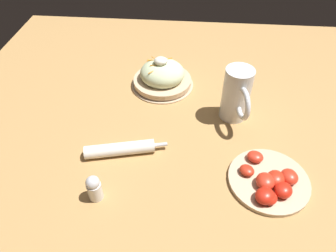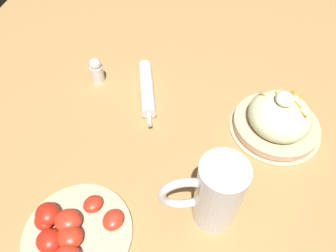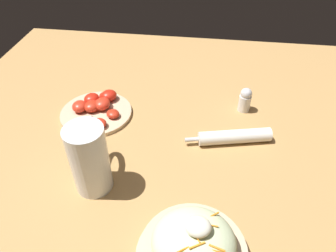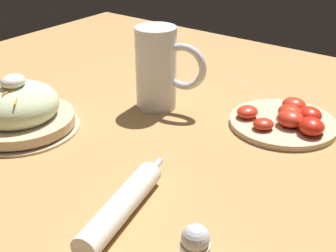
{
  "view_description": "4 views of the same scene",
  "coord_description": "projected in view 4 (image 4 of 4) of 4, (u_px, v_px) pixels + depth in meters",
  "views": [
    {
      "loc": [
        0.05,
        -0.65,
        0.64
      ],
      "look_at": [
        0.0,
        -0.06,
        0.06
      ],
      "focal_mm": 32.9,
      "sensor_mm": 36.0,
      "label": 1
    },
    {
      "loc": [
        0.43,
        0.02,
        0.55
      ],
      "look_at": [
        0.04,
        -0.03,
        0.08
      ],
      "focal_mm": 31.58,
      "sensor_mm": 36.0,
      "label": 2
    },
    {
      "loc": [
        -0.03,
        0.5,
        0.57
      ],
      "look_at": [
        0.04,
        -0.06,
        0.08
      ],
      "focal_mm": 33.69,
      "sensor_mm": 36.0,
      "label": 3
    },
    {
      "loc": [
        -0.49,
        -0.47,
        0.4
      ],
      "look_at": [
        0.05,
        -0.06,
        0.05
      ],
      "focal_mm": 49.6,
      "sensor_mm": 36.0,
      "label": 4
    }
  ],
  "objects": [
    {
      "name": "ground_plane",
      "position": [
        121.0,
        155.0,
        0.78
      ],
      "size": [
        1.43,
        1.43,
        0.0
      ],
      "primitive_type": "plane",
      "color": "#B2844C"
    },
    {
      "name": "napkin_roll",
      "position": [
        121.0,
        206.0,
        0.63
      ],
      "size": [
        0.22,
        0.08,
        0.04
      ],
      "color": "white",
      "rests_on": "ground_plane"
    },
    {
      "name": "tomato_plate",
      "position": [
        288.0,
        120.0,
        0.87
      ],
      "size": [
        0.2,
        0.2,
        0.04
      ],
      "color": "#D1B28E",
      "rests_on": "ground_plane"
    },
    {
      "name": "salad_plate",
      "position": [
        20.0,
        111.0,
        0.85
      ],
      "size": [
        0.21,
        0.21,
        0.11
      ],
      "color": "#D1B28E",
      "rests_on": "ground_plane"
    },
    {
      "name": "beer_mug",
      "position": [
        158.0,
        72.0,
        0.92
      ],
      "size": [
        0.08,
        0.15,
        0.17
      ],
      "color": "white",
      "rests_on": "ground_plane"
    },
    {
      "name": "salt_shaker",
      "position": [
        195.0,
        252.0,
        0.52
      ],
      "size": [
        0.03,
        0.03,
        0.07
      ],
      "color": "white",
      "rests_on": "ground_plane"
    }
  ]
}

